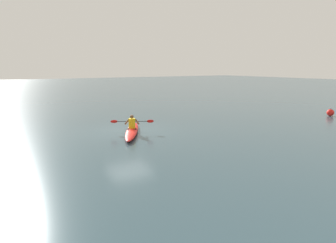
# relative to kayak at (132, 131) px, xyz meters

# --- Properties ---
(ground_plane) EXTENTS (160.00, 160.00, 0.00)m
(ground_plane) POSITION_rel_kayak_xyz_m (-0.14, -0.73, -0.14)
(ground_plane) COLOR #334C56
(kayak) EXTENTS (2.97, 4.58, 0.28)m
(kayak) POSITION_rel_kayak_xyz_m (0.00, 0.00, 0.00)
(kayak) COLOR red
(kayak) RESTS_ON ground
(kayaker) EXTENTS (2.14, 1.24, 0.76)m
(kayaker) POSITION_rel_kayak_xyz_m (-0.06, -0.10, 0.46)
(kayaker) COLOR yellow
(kayaker) RESTS_ON kayak
(mooring_buoy_channel_marker) EXTENTS (0.52, 0.52, 0.56)m
(mooring_buoy_channel_marker) POSITION_rel_kayak_xyz_m (-15.27, 2.36, 0.12)
(mooring_buoy_channel_marker) COLOR red
(mooring_buoy_channel_marker) RESTS_ON ground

